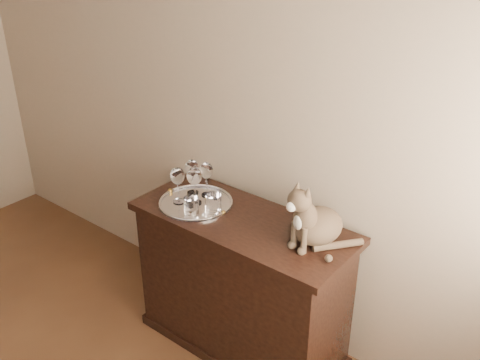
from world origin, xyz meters
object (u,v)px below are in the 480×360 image
object	(u,v)px
wine_glass_c	(178,185)
tumbler_a	(191,205)
tray	(196,203)
wine_glass_d	(195,185)
wine_glass_b	(207,179)
tumbler_c	(213,203)
cat	(318,210)
wine_glass_a	(192,177)
sideboard	(242,285)

from	to	relation	value
wine_glass_c	tumbler_a	world-z (taller)	wine_glass_c
tray	wine_glass_d	world-z (taller)	wine_glass_d
tray	wine_glass_b	size ratio (longest dim) A/B	2.03
tumbler_c	tray	bearing A→B (deg)	176.36
tray	tumbler_a	world-z (taller)	tumbler_a
tumbler_a	tumbler_c	distance (m)	0.11
tumbler_a	cat	world-z (taller)	cat
wine_glass_a	wine_glass_c	size ratio (longest dim) A/B	0.98
wine_glass_c	wine_glass_d	distance (m)	0.09
sideboard	tumbler_a	size ratio (longest dim) A/B	13.88
tray	tumbler_a	distance (m)	0.11
tray	wine_glass_d	distance (m)	0.11
tumbler_c	cat	xyz separation A→B (m)	(0.57, 0.10, 0.11)
wine_glass_d	tumbler_c	xyz separation A→B (m)	(0.14, -0.01, -0.06)
wine_glass_b	wine_glass_c	bearing A→B (deg)	-114.43
wine_glass_b	wine_glass_c	size ratio (longest dim) A/B	0.96
wine_glass_b	tumbler_c	distance (m)	0.19
tray	wine_glass_a	xyz separation A→B (m)	(-0.09, 0.07, 0.11)
sideboard	wine_glass_d	world-z (taller)	wine_glass_d
sideboard	wine_glass_a	size ratio (longest dim) A/B	5.94
wine_glass_b	wine_glass_c	xyz separation A→B (m)	(-0.07, -0.15, 0.00)
sideboard	wine_glass_b	bearing A→B (deg)	166.49
wine_glass_c	sideboard	bearing A→B (deg)	11.83
tumbler_a	wine_glass_b	bearing A→B (deg)	108.13
sideboard	cat	xyz separation A→B (m)	(0.40, 0.06, 0.60)
wine_glass_b	cat	distance (m)	0.71
tray	sideboard	bearing A→B (deg)	5.80
wine_glass_a	wine_glass_d	distance (m)	0.12
wine_glass_c	tumbler_c	xyz separation A→B (m)	(0.21, 0.04, -0.05)
wine_glass_c	wine_glass_d	world-z (taller)	wine_glass_d
tray	tumbler_c	distance (m)	0.14
tumbler_c	sideboard	bearing A→B (deg)	13.40
wine_glass_b	tumbler_a	world-z (taller)	wine_glass_b
wine_glass_a	sideboard	bearing A→B (deg)	-6.34
cat	wine_glass_b	bearing A→B (deg)	-168.22
wine_glass_c	tumbler_a	distance (m)	0.15
tray	wine_glass_c	bearing A→B (deg)	-148.58
tumbler_c	wine_glass_c	bearing A→B (deg)	-169.37
sideboard	wine_glass_b	size ratio (longest dim) A/B	6.08
sideboard	wine_glass_c	xyz separation A→B (m)	(-0.37, -0.08, 0.54)
sideboard	wine_glass_d	xyz separation A→B (m)	(-0.30, -0.03, 0.54)
cat	sideboard	bearing A→B (deg)	-158.54
sideboard	tumbler_a	bearing A→B (deg)	-153.74
wine_glass_a	wine_glass_d	size ratio (longest dim) A/B	0.95
sideboard	tumbler_c	size ratio (longest dim) A/B	12.33
sideboard	wine_glass_a	world-z (taller)	wine_glass_a
wine_glass_b	tumbler_a	xyz separation A→B (m)	(0.06, -0.19, -0.06)
tray	cat	world-z (taller)	cat
tray	wine_glass_d	bearing A→B (deg)	-131.82
tumbler_a	wine_glass_a	bearing A→B (deg)	131.19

